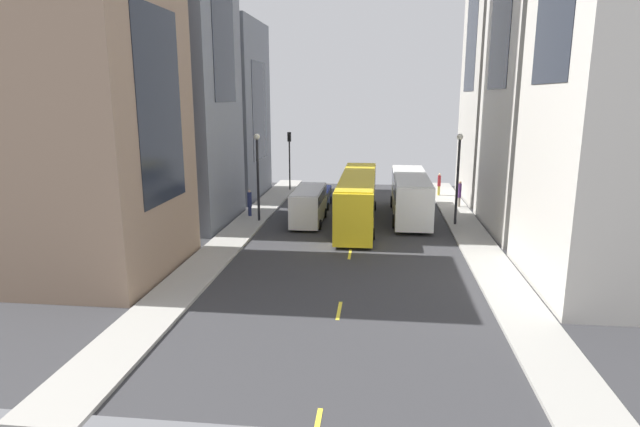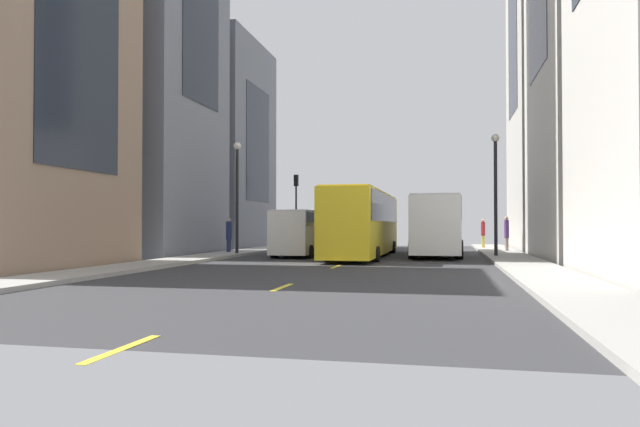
{
  "view_description": "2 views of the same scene",
  "coord_description": "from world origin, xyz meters",
  "px_view_note": "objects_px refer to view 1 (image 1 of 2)",
  "views": [
    {
      "loc": [
        -1.56,
        34.0,
        9.26
      ],
      "look_at": [
        1.81,
        4.01,
        2.41
      ],
      "focal_mm": 29.32,
      "sensor_mm": 36.0,
      "label": 1
    },
    {
      "loc": [
        -4.58,
        28.64,
        1.8
      ],
      "look_at": [
        1.26,
        1.63,
        2.32
      ],
      "focal_mm": 32.68,
      "sensor_mm": 36.0,
      "label": 2
    }
  ],
  "objects_px": {
    "city_bus_white": "(410,192)",
    "car_blue_0": "(319,196)",
    "pedestrian_crossing_near": "(439,183)",
    "pedestrian_crossing_mid": "(250,202)",
    "traffic_light_near_corner": "(289,150)",
    "streetcar_yellow": "(358,195)",
    "pedestrian_walking_far": "(403,188)",
    "pedestrian_waiting_curb": "(459,193)",
    "delivery_van_white": "(309,203)"
  },
  "relations": [
    {
      "from": "delivery_van_white",
      "to": "pedestrian_waiting_curb",
      "type": "distance_m",
      "value": 13.47
    },
    {
      "from": "car_blue_0",
      "to": "pedestrian_walking_far",
      "type": "height_order",
      "value": "pedestrian_walking_far"
    },
    {
      "from": "pedestrian_walking_far",
      "to": "pedestrian_waiting_curb",
      "type": "distance_m",
      "value": 5.55
    },
    {
      "from": "pedestrian_crossing_mid",
      "to": "pedestrian_crossing_near",
      "type": "relative_size",
      "value": 0.99
    },
    {
      "from": "pedestrian_walking_far",
      "to": "pedestrian_waiting_curb",
      "type": "relative_size",
      "value": 0.96
    },
    {
      "from": "streetcar_yellow",
      "to": "pedestrian_walking_far",
      "type": "height_order",
      "value": "streetcar_yellow"
    },
    {
      "from": "city_bus_white",
      "to": "traffic_light_near_corner",
      "type": "relative_size",
      "value": 2.04
    },
    {
      "from": "pedestrian_crossing_mid",
      "to": "traffic_light_near_corner",
      "type": "height_order",
      "value": "traffic_light_near_corner"
    },
    {
      "from": "streetcar_yellow",
      "to": "traffic_light_near_corner",
      "type": "height_order",
      "value": "traffic_light_near_corner"
    },
    {
      "from": "city_bus_white",
      "to": "pedestrian_walking_far",
      "type": "bearing_deg",
      "value": -88.15
    },
    {
      "from": "streetcar_yellow",
      "to": "pedestrian_crossing_near",
      "type": "relative_size",
      "value": 7.06
    },
    {
      "from": "pedestrian_crossing_near",
      "to": "pedestrian_crossing_mid",
      "type": "bearing_deg",
      "value": 175.33
    },
    {
      "from": "city_bus_white",
      "to": "pedestrian_crossing_mid",
      "type": "height_order",
      "value": "city_bus_white"
    },
    {
      "from": "city_bus_white",
      "to": "traffic_light_near_corner",
      "type": "xyz_separation_m",
      "value": [
        11.14,
        -10.31,
        2.07
      ]
    },
    {
      "from": "city_bus_white",
      "to": "delivery_van_white",
      "type": "relative_size",
      "value": 1.9
    },
    {
      "from": "pedestrian_walking_far",
      "to": "pedestrian_crossing_near",
      "type": "xyz_separation_m",
      "value": [
        -3.39,
        -1.77,
        0.16
      ]
    },
    {
      "from": "pedestrian_crossing_near",
      "to": "city_bus_white",
      "type": "bearing_deg",
      "value": -148.07
    },
    {
      "from": "streetcar_yellow",
      "to": "car_blue_0",
      "type": "distance_m",
      "value": 6.57
    },
    {
      "from": "streetcar_yellow",
      "to": "pedestrian_crossing_mid",
      "type": "xyz_separation_m",
      "value": [
        8.33,
        -0.74,
        -0.9
      ]
    },
    {
      "from": "pedestrian_walking_far",
      "to": "pedestrian_crossing_mid",
      "type": "relative_size",
      "value": 1.02
    },
    {
      "from": "pedestrian_crossing_mid",
      "to": "pedestrian_waiting_curb",
      "type": "bearing_deg",
      "value": 46.87
    },
    {
      "from": "pedestrian_waiting_curb",
      "to": "pedestrian_crossing_mid",
      "type": "height_order",
      "value": "pedestrian_waiting_curb"
    },
    {
      "from": "pedestrian_crossing_near",
      "to": "pedestrian_walking_far",
      "type": "bearing_deg",
      "value": 169.32
    },
    {
      "from": "city_bus_white",
      "to": "pedestrian_waiting_curb",
      "type": "distance_m",
      "value": 5.77
    },
    {
      "from": "car_blue_0",
      "to": "pedestrian_crossing_mid",
      "type": "xyz_separation_m",
      "value": [
        4.83,
        4.68,
        0.32
      ]
    },
    {
      "from": "pedestrian_crossing_mid",
      "to": "car_blue_0",
      "type": "bearing_deg",
      "value": 73.27
    },
    {
      "from": "delivery_van_white",
      "to": "pedestrian_walking_far",
      "type": "height_order",
      "value": "delivery_van_white"
    },
    {
      "from": "delivery_van_white",
      "to": "pedestrian_crossing_near",
      "type": "height_order",
      "value": "delivery_van_white"
    },
    {
      "from": "pedestrian_walking_far",
      "to": "traffic_light_near_corner",
      "type": "xyz_separation_m",
      "value": [
        10.91,
        -3.28,
        2.97
      ]
    },
    {
      "from": "traffic_light_near_corner",
      "to": "streetcar_yellow",
      "type": "bearing_deg",
      "value": 119.88
    },
    {
      "from": "streetcar_yellow",
      "to": "pedestrian_crossing_mid",
      "type": "distance_m",
      "value": 8.41
    },
    {
      "from": "pedestrian_waiting_curb",
      "to": "city_bus_white",
      "type": "bearing_deg",
      "value": 78.18
    },
    {
      "from": "pedestrian_waiting_curb",
      "to": "pedestrian_crossing_mid",
      "type": "distance_m",
      "value": 17.39
    },
    {
      "from": "city_bus_white",
      "to": "delivery_van_white",
      "type": "distance_m",
      "value": 8.0
    },
    {
      "from": "streetcar_yellow",
      "to": "car_blue_0",
      "type": "xyz_separation_m",
      "value": [
        3.5,
        -5.42,
        -1.23
      ]
    },
    {
      "from": "car_blue_0",
      "to": "pedestrian_waiting_curb",
      "type": "xyz_separation_m",
      "value": [
        -11.73,
        -0.6,
        0.42
      ]
    },
    {
      "from": "pedestrian_walking_far",
      "to": "pedestrian_crossing_mid",
      "type": "distance_m",
      "value": 14.75
    },
    {
      "from": "pedestrian_waiting_curb",
      "to": "traffic_light_near_corner",
      "type": "bearing_deg",
      "value": 13.71
    },
    {
      "from": "city_bus_white",
      "to": "streetcar_yellow",
      "type": "relative_size",
      "value": 0.79
    },
    {
      "from": "city_bus_white",
      "to": "delivery_van_white",
      "type": "bearing_deg",
      "value": 19.59
    },
    {
      "from": "delivery_van_white",
      "to": "pedestrian_crossing_mid",
      "type": "xyz_separation_m",
      "value": [
        4.75,
        -1.2,
        -0.29
      ]
    },
    {
      "from": "pedestrian_waiting_curb",
      "to": "pedestrian_crossing_mid",
      "type": "bearing_deg",
      "value": 54.26
    },
    {
      "from": "streetcar_yellow",
      "to": "pedestrian_crossing_mid",
      "type": "relative_size",
      "value": 7.13
    },
    {
      "from": "streetcar_yellow",
      "to": "pedestrian_crossing_mid",
      "type": "bearing_deg",
      "value": -5.07
    },
    {
      "from": "delivery_van_white",
      "to": "pedestrian_walking_far",
      "type": "xyz_separation_m",
      "value": [
        -7.3,
        -9.71,
        -0.4
      ]
    },
    {
      "from": "city_bus_white",
      "to": "streetcar_yellow",
      "type": "height_order",
      "value": "streetcar_yellow"
    },
    {
      "from": "city_bus_white",
      "to": "car_blue_0",
      "type": "relative_size",
      "value": 2.57
    },
    {
      "from": "traffic_light_near_corner",
      "to": "delivery_van_white",
      "type": "bearing_deg",
      "value": 105.56
    },
    {
      "from": "pedestrian_crossing_near",
      "to": "traffic_light_near_corner",
      "type": "bearing_deg",
      "value": 135.66
    },
    {
      "from": "city_bus_white",
      "to": "pedestrian_crossing_mid",
      "type": "distance_m",
      "value": 12.39
    }
  ]
}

